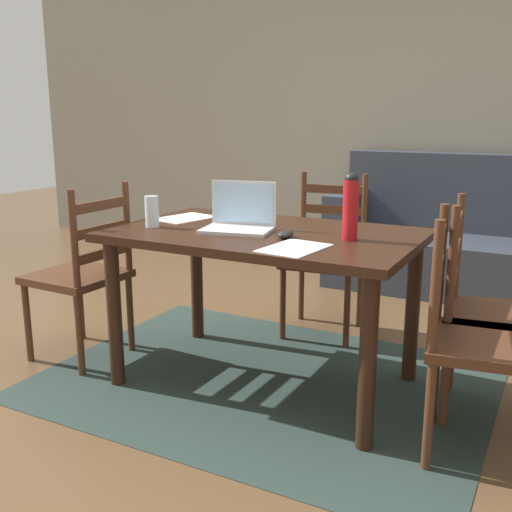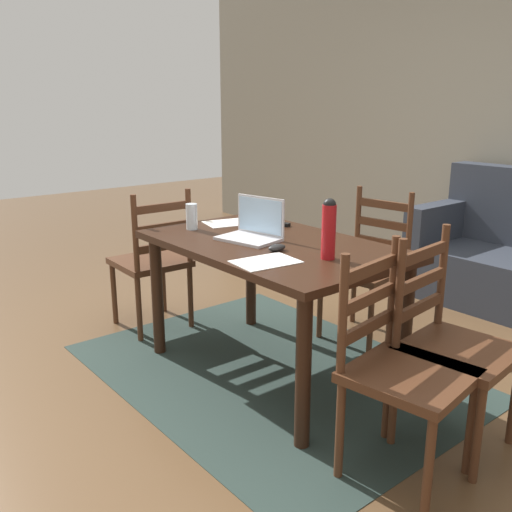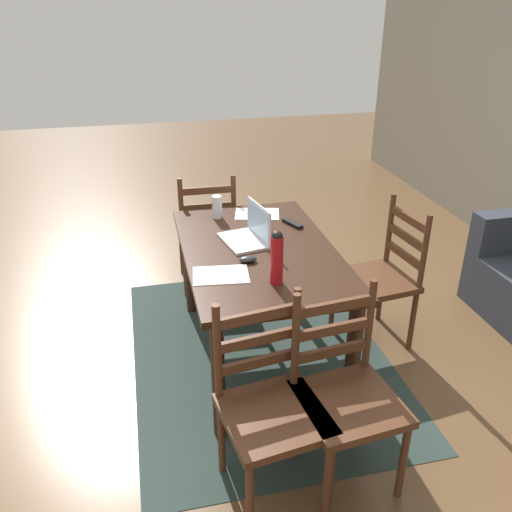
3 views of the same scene
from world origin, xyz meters
TOP-DOWN VIEW (x-y plane):
  - ground_plane at (0.00, 0.00)m, footprint 14.00×14.00m
  - area_rug at (0.00, 0.00)m, footprint 2.14×1.59m
  - wall_back at (0.00, 2.62)m, footprint 8.00×0.12m
  - dining_table at (0.00, 0.00)m, footprint 1.42×0.88m
  - chair_far_head at (-0.00, 0.81)m, footprint 0.49×0.49m
  - chair_left_near at (-1.00, -0.18)m, footprint 0.45×0.45m
  - chair_right_far at (1.00, 0.17)m, footprint 0.49×0.49m
  - chair_right_near at (1.00, -0.18)m, footprint 0.50×0.50m
  - couch at (0.52, 2.15)m, footprint 1.80×0.80m
  - laptop at (-0.12, -0.03)m, footprint 0.36×0.28m
  - water_bottle at (0.42, -0.01)m, footprint 0.07×0.07m
  - drinking_glass at (-0.53, -0.16)m, footprint 0.07×0.07m
  - computer_mouse at (0.15, -0.10)m, footprint 0.06×0.10m
  - tv_remote at (-0.30, 0.29)m, footprint 0.17×0.10m
  - paper_stack_left at (0.27, -0.27)m, footprint 0.24×0.32m
  - paper_stack_right at (-0.53, 0.11)m, footprint 0.28×0.34m

SIDE VIEW (x-z plane):
  - ground_plane at x=0.00m, z-range 0.00..0.00m
  - area_rug at x=0.00m, z-range 0.00..0.01m
  - couch at x=0.52m, z-range -0.14..0.86m
  - chair_far_head at x=0.00m, z-range -0.01..0.94m
  - chair_left_near at x=-1.00m, z-range -0.01..0.94m
  - chair_right_far at x=1.00m, z-range -0.01..0.94m
  - chair_right_near at x=1.00m, z-range -0.01..0.94m
  - dining_table at x=0.00m, z-range 0.28..1.04m
  - paper_stack_left at x=0.27m, z-range 0.76..0.77m
  - paper_stack_right at x=-0.53m, z-range 0.76..0.77m
  - tv_remote at x=-0.30m, z-range 0.76..0.78m
  - computer_mouse at x=0.15m, z-range 0.76..0.80m
  - laptop at x=-0.12m, z-range 0.71..0.93m
  - drinking_glass at x=-0.53m, z-range 0.76..0.91m
  - water_bottle at x=0.42m, z-range 0.77..1.06m
  - wall_back at x=0.00m, z-range 0.00..2.70m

